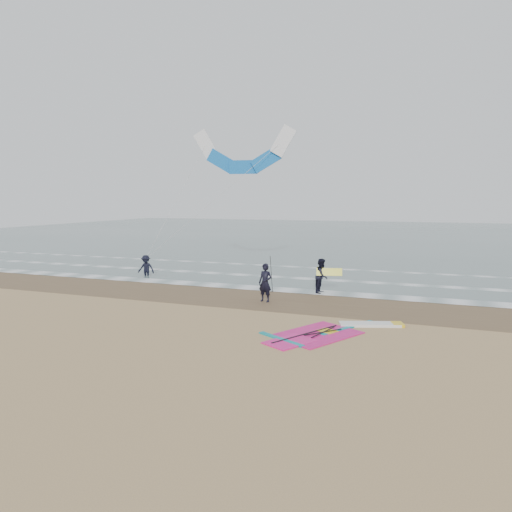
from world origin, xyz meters
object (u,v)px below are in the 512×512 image
(person_walking, at_px, (322,276))
(surf_kite, at_px, (243,155))
(person_wading, at_px, (146,263))
(windsurf_rig, at_px, (333,332))
(person_standing, at_px, (265,283))

(person_walking, height_order, surf_kite, surf_kite)
(person_walking, distance_m, person_wading, 11.60)
(windsurf_rig, bearing_deg, person_standing, 134.94)
(surf_kite, bearing_deg, person_walking, -36.70)
(person_standing, distance_m, surf_kite, 10.79)
(windsurf_rig, bearing_deg, person_wading, 148.10)
(windsurf_rig, height_order, surf_kite, surf_kite)
(windsurf_rig, distance_m, person_walking, 7.12)
(person_standing, distance_m, person_wading, 10.37)
(windsurf_rig, xyz_separation_m, person_standing, (-3.92, 3.93, 0.88))
(person_walking, bearing_deg, windsurf_rig, -158.20)
(windsurf_rig, xyz_separation_m, surf_kite, (-7.94, 11.38, 7.57))
(person_walking, xyz_separation_m, surf_kite, (-6.12, 4.56, 6.70))
(windsurf_rig, relative_size, surf_kite, 0.56)
(windsurf_rig, relative_size, person_walking, 2.75)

